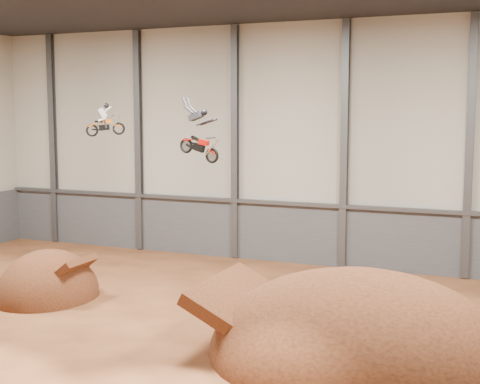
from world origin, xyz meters
name	(u,v)px	position (x,y,z in m)	size (l,w,h in m)	color
floor	(166,341)	(0.00, 0.00, 0.00)	(40.00, 40.00, 0.00)	#522A16
back_wall	(289,144)	(0.00, 15.00, 7.00)	(40.00, 0.10, 14.00)	#AEAA9A
lower_band_back	(288,233)	(0.00, 14.90, 1.75)	(39.80, 0.18, 3.50)	#4A4C51
steel_rail	(287,203)	(0.00, 14.75, 3.55)	(39.80, 0.35, 0.20)	#47494F
steel_column_0	(53,140)	(-16.67, 14.80, 7.00)	(0.40, 0.36, 13.90)	#47494F
steel_column_1	(139,141)	(-10.00, 14.80, 7.00)	(0.40, 0.36, 13.90)	#47494F
steel_column_2	(235,143)	(-3.33, 14.80, 7.00)	(0.40, 0.36, 13.90)	#47494F
steel_column_3	(344,145)	(3.33, 14.80, 7.00)	(0.40, 0.36, 13.90)	#47494F
steel_column_4	(470,148)	(10.00, 14.80, 7.00)	(0.40, 0.36, 13.90)	#47494F
takeoff_ramp	(48,297)	(-8.25, 3.29, 0.00)	(4.65, 5.36, 4.65)	#36190D
landing_ramp	(359,359)	(7.32, 1.07, 0.00)	(11.11, 9.83, 6.41)	#36190D
fmx_rider_a	(106,118)	(-6.48, 5.89, 8.57)	(1.90, 0.72, 1.72)	orange
fmx_rider_b	(197,130)	(-0.33, 3.54, 8.09)	(2.72, 0.78, 2.33)	#B10E06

